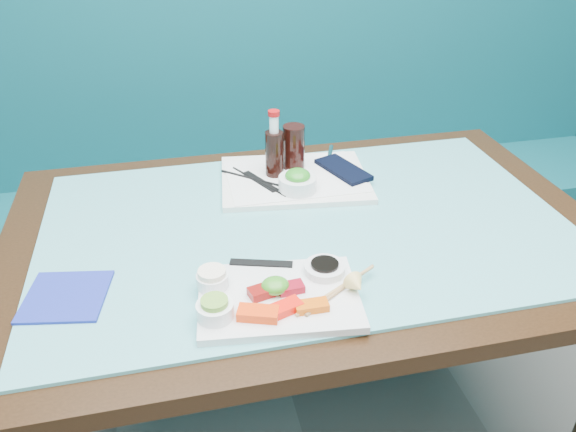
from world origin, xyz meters
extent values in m
cube|color=#0E5059|center=(0.00, 2.22, 0.23)|extent=(3.00, 0.55, 0.45)
cube|color=#0E5059|center=(0.00, 2.44, 0.70)|extent=(3.00, 0.12, 0.95)
cube|color=black|center=(0.00, 1.45, 0.73)|extent=(1.40, 0.90, 0.04)
cylinder|color=black|center=(-0.62, 1.82, 0.35)|extent=(0.06, 0.06, 0.71)
cylinder|color=black|center=(0.62, 1.82, 0.35)|extent=(0.06, 0.06, 0.71)
cube|color=#58ACB0|center=(0.00, 1.45, 0.75)|extent=(1.22, 0.76, 0.01)
cube|color=white|center=(-0.12, 1.19, 0.77)|extent=(0.33, 0.25, 0.02)
cube|color=#FD3B0A|center=(-0.17, 1.13, 0.78)|extent=(0.08, 0.06, 0.02)
cube|color=#FF180A|center=(-0.12, 1.14, 0.78)|extent=(0.07, 0.05, 0.02)
cube|color=#E15609|center=(-0.07, 1.13, 0.78)|extent=(0.06, 0.03, 0.02)
cube|color=maroon|center=(-0.15, 1.19, 0.78)|extent=(0.06, 0.04, 0.02)
cube|color=maroon|center=(-0.10, 1.19, 0.78)|extent=(0.05, 0.03, 0.02)
ellipsoid|color=#378A20|center=(-0.13, 1.20, 0.79)|extent=(0.06, 0.05, 0.03)
cylinder|color=white|center=(-0.25, 1.15, 0.79)|extent=(0.08, 0.08, 0.03)
cylinder|color=#6BA635|center=(-0.25, 1.15, 0.81)|extent=(0.06, 0.06, 0.01)
cylinder|color=white|center=(-0.24, 1.24, 0.79)|extent=(0.08, 0.08, 0.03)
cylinder|color=white|center=(-0.24, 1.24, 0.81)|extent=(0.07, 0.07, 0.01)
cylinder|color=white|center=(-0.02, 1.24, 0.78)|extent=(0.10, 0.10, 0.02)
cylinder|color=black|center=(-0.02, 1.24, 0.79)|extent=(0.07, 0.07, 0.01)
cone|color=#F6D574|center=(0.02, 1.16, 0.79)|extent=(0.05, 0.04, 0.04)
cube|color=black|center=(-0.14, 1.29, 0.78)|extent=(0.13, 0.06, 0.00)
cylinder|color=tan|center=(-0.01, 1.17, 0.78)|extent=(0.19, 0.12, 0.01)
cylinder|color=#9A7248|center=(0.00, 1.17, 0.78)|extent=(0.17, 0.12, 0.01)
cube|color=white|center=(0.02, 1.66, 0.77)|extent=(0.42, 0.33, 0.01)
cube|color=white|center=(0.02, 1.66, 0.77)|extent=(0.36, 0.25, 0.00)
cylinder|color=white|center=(0.01, 1.59, 0.79)|extent=(0.11, 0.11, 0.04)
ellipsoid|color=#288B20|center=(0.01, 1.59, 0.82)|extent=(0.07, 0.07, 0.03)
cylinder|color=black|center=(0.03, 1.72, 0.83)|extent=(0.07, 0.07, 0.12)
cube|color=black|center=(0.16, 1.66, 0.78)|extent=(0.13, 0.18, 0.01)
cylinder|color=silver|center=(0.15, 1.77, 0.78)|extent=(0.05, 0.10, 0.01)
cylinder|color=black|center=(-0.08, 1.65, 0.78)|extent=(0.11, 0.19, 0.01)
cylinder|color=black|center=(-0.07, 1.65, 0.78)|extent=(0.19, 0.17, 0.01)
cube|color=black|center=(-0.07, 1.65, 0.77)|extent=(0.08, 0.13, 0.00)
cylinder|color=black|center=(-0.03, 1.68, 0.83)|extent=(0.05, 0.05, 0.14)
cylinder|color=white|center=(-0.03, 1.68, 0.92)|extent=(0.02, 0.02, 0.05)
cylinder|color=#B30B0C|center=(-0.03, 1.68, 0.95)|extent=(0.04, 0.04, 0.01)
cube|color=navy|center=(-0.52, 1.29, 0.76)|extent=(0.18, 0.18, 0.01)
camera|label=1|loc=(-0.29, 0.37, 1.46)|focal=35.00mm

